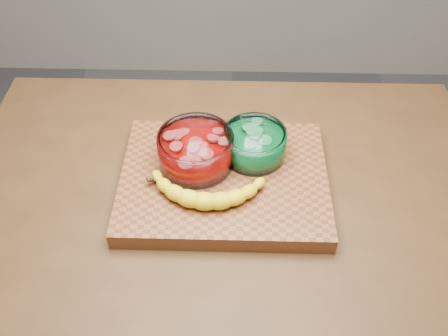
{
  "coord_description": "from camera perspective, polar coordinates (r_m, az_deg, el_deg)",
  "views": [
    {
      "loc": [
        0.02,
        -0.75,
        1.73
      ],
      "look_at": [
        0.0,
        0.0,
        0.96
      ],
      "focal_mm": 40.0,
      "sensor_mm": 36.0,
      "label": 1
    }
  ],
  "objects": [
    {
      "name": "counter",
      "position": [
        1.48,
        0.0,
        -13.96
      ],
      "size": [
        1.2,
        0.8,
        0.9
      ],
      "primitive_type": "cube",
      "color": "#472C15",
      "rests_on": "ground"
    },
    {
      "name": "cutting_board",
      "position": [
        1.1,
        0.0,
        -1.46
      ],
      "size": [
        0.45,
        0.35,
        0.04
      ],
      "primitive_type": "cube",
      "color": "brown",
      "rests_on": "counter"
    },
    {
      "name": "bowl_red",
      "position": [
        1.09,
        -3.24,
        2.02
      ],
      "size": [
        0.17,
        0.17,
        0.08
      ],
      "color": "white",
      "rests_on": "cutting_board"
    },
    {
      "name": "bowl_green",
      "position": [
        1.11,
        3.49,
        2.77
      ],
      "size": [
        0.14,
        0.14,
        0.07
      ],
      "color": "white",
      "rests_on": "cutting_board"
    },
    {
      "name": "banana",
      "position": [
        1.03,
        -1.94,
        -2.41
      ],
      "size": [
        0.28,
        0.13,
        0.04
      ],
      "primitive_type": null,
      "color": "yellow",
      "rests_on": "cutting_board"
    }
  ]
}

